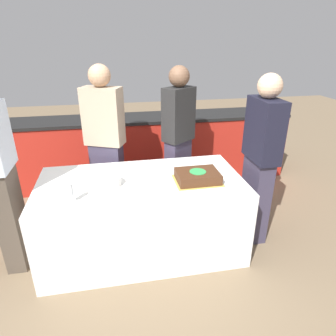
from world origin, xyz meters
name	(u,v)px	position (x,y,z in m)	size (l,w,h in m)	color
ground_plane	(144,247)	(0.00, 0.00, 0.00)	(14.00, 14.00, 0.00)	#7A664C
back_counter	(130,150)	(0.00, 1.54, 0.46)	(4.40, 0.58, 0.92)	#A82319
dining_table	(142,215)	(0.00, 0.00, 0.37)	(1.82, 0.93, 0.73)	white
cake	(198,176)	(0.49, -0.10, 0.78)	(0.41, 0.32, 0.09)	gold
plate_stack	(108,181)	(-0.28, -0.05, 0.77)	(0.21, 0.21, 0.08)	white
wine_glass	(70,190)	(-0.57, -0.29, 0.84)	(0.06, 0.06, 0.16)	white
side_plate_near_cake	(185,167)	(0.45, 0.20, 0.74)	(0.17, 0.17, 0.00)	white
person_cutting_cake	(178,139)	(0.49, 0.68, 0.87)	(0.39, 0.36, 1.64)	#383347
person_seated_left	(0,174)	(-1.13, 0.00, 0.89)	(0.23, 0.36, 1.69)	#4C4238
person_seated_right	(260,160)	(1.13, 0.00, 0.85)	(0.21, 0.41, 1.63)	#383347
person_standing_back	(105,143)	(-0.30, 0.68, 0.87)	(0.44, 0.34, 1.67)	#383347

